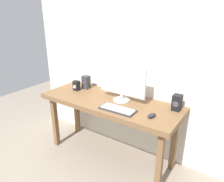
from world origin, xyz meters
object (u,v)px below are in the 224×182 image
Objects in this scene: speaker_right at (177,103)px; keyboard_primary at (118,109)px; monitor at (122,83)px; mouse at (152,115)px; desk at (109,107)px; audio_controller at (76,86)px; speaker_left at (86,82)px.

keyboard_primary is at bearing -145.35° from speaker_right.
monitor is 0.62m from speaker_right.
monitor is 5.20× the size of mouse.
audio_controller reaches higher than desk.
audio_controller is (-0.65, -0.04, -0.15)m from monitor.
speaker_left reaches higher than speaker_right.
desk is 15.11× the size of mouse.
speaker_left is at bearing 161.78° from desk.
keyboard_primary is 0.61m from speaker_right.
speaker_left is (-1.04, 0.27, 0.07)m from mouse.
speaker_left is (-0.48, 0.16, 0.17)m from desk.
speaker_right is 1.25m from audio_controller.
monitor is (0.12, 0.08, 0.29)m from desk.
monitor is 0.33m from keyboard_primary.
keyboard_primary is 0.76m from speaker_left.
monitor is at bearing -170.31° from speaker_right.
audio_controller is at bearing -114.72° from speaker_left.
monitor is 3.46× the size of speaker_right.
audio_controller is (-0.53, 0.03, 0.14)m from desk.
monitor is at bearing 3.95° from audio_controller.
keyboard_primary reaches higher than desk.
speaker_right is at bearing 77.37° from mouse.
speaker_left is at bearing 179.52° from mouse.
mouse is 0.66× the size of speaker_right.
monitor is 1.47× the size of keyboard_primary.
desk is 2.91× the size of monitor.
desk is at bearing -3.55° from audio_controller.
desk is 10.04× the size of speaker_right.
speaker_left is 1.35× the size of audio_controller.
speaker_right reaches higher than desk.
speaker_right reaches higher than mouse.
keyboard_primary is (0.10, -0.24, -0.20)m from monitor.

